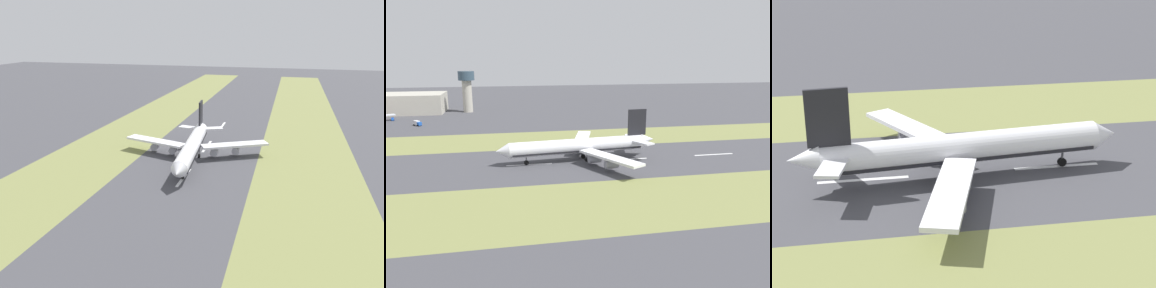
{
  "view_description": "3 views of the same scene",
  "coord_description": "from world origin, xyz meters",
  "views": [
    {
      "loc": [
        -36.19,
        146.96,
        53.19
      ],
      "look_at": [
        2.0,
        2.43,
        7.0
      ],
      "focal_mm": 35.0,
      "sensor_mm": 36.0,
      "label": 1
    },
    {
      "loc": [
        -143.11,
        31.2,
        41.96
      ],
      "look_at": [
        2.0,
        2.43,
        7.0
      ],
      "focal_mm": 35.0,
      "sensor_mm": 36.0,
      "label": 2
    },
    {
      "loc": [
        118.77,
        -18.58,
        50.58
      ],
      "look_at": [
        2.0,
        2.43,
        7.0
      ],
      "focal_mm": 60.0,
      "sensor_mm": 36.0,
      "label": 3
    }
  ],
  "objects": [
    {
      "name": "ground_plane",
      "position": [
        0.0,
        0.0,
        0.0
      ],
      "size": [
        800.0,
        800.0,
        0.0
      ],
      "primitive_type": "plane",
      "color": "#424247"
    },
    {
      "name": "grass_median_west",
      "position": [
        -45.0,
        0.0,
        0.0
      ],
      "size": [
        40.0,
        600.0,
        0.01
      ],
      "primitive_type": "cube",
      "color": "olive",
      "rests_on": "ground"
    },
    {
      "name": "centreline_dash_mid",
      "position": [
        0.0,
        -17.57,
        0.01
      ],
      "size": [
        1.2,
        18.0,
        0.01
      ],
      "primitive_type": "cube",
      "color": "silver",
      "rests_on": "ground"
    },
    {
      "name": "centreline_dash_far",
      "position": [
        0.0,
        22.43,
        0.01
      ],
      "size": [
        1.2,
        18.0,
        0.01
      ],
      "primitive_type": "cube",
      "color": "silver",
      "rests_on": "ground"
    },
    {
      "name": "airplane_main_jet",
      "position": [
        2.18,
        0.54,
        6.02
      ],
      "size": [
        63.84,
        67.22,
        20.2
      ],
      "color": "white",
      "rests_on": "ground"
    }
  ]
}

